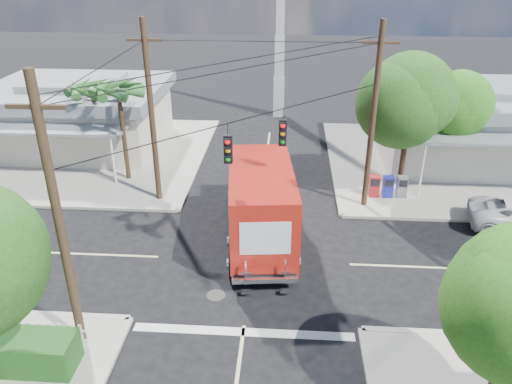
{
  "coord_description": "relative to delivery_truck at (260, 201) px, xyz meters",
  "views": [
    {
      "loc": [
        1.33,
        -17.29,
        11.68
      ],
      "look_at": [
        0.0,
        2.0,
        2.2
      ],
      "focal_mm": 35.0,
      "sensor_mm": 36.0,
      "label": 1
    }
  ],
  "objects": [
    {
      "name": "sidewalk_nw",
      "position": [
        -11.08,
        9.05,
        -1.77
      ],
      "size": [
        14.12,
        14.12,
        0.14
      ],
      "color": "#9F9A90",
      "rests_on": "ground"
    },
    {
      "name": "building_ne",
      "position": [
        12.3,
        10.13,
        0.48
      ],
      "size": [
        11.8,
        10.2,
        4.5
      ],
      "color": "silver",
      "rests_on": "sidewalk_ne"
    },
    {
      "name": "vending_boxes",
      "position": [
        6.3,
        4.37,
        -1.15
      ],
      "size": [
        1.9,
        0.5,
        1.1
      ],
      "color": "#A91B21",
      "rests_on": "sidewalk_ne"
    },
    {
      "name": "tree_ne_front",
      "position": [
        7.01,
        4.93,
        2.93
      ],
      "size": [
        4.21,
        4.14,
        6.66
      ],
      "color": "#422D1C",
      "rests_on": "sidewalk_ne"
    },
    {
      "name": "palm_nw_back",
      "position": [
        -9.7,
        7.17,
        2.83
      ],
      "size": [
        3.01,
        3.08,
        5.19
      ],
      "color": "#422D1C",
      "rests_on": "sidewalk_nw"
    },
    {
      "name": "road_markings",
      "position": [
        -0.2,
        -3.3,
        -1.83
      ],
      "size": [
        32.0,
        32.0,
        0.01
      ],
      "color": "beige",
      "rests_on": "ground"
    },
    {
      "name": "tree_ne_back",
      "position": [
        9.61,
        7.13,
        2.35
      ],
      "size": [
        3.77,
        3.66,
        5.82
      ],
      "color": "#422D1C",
      "rests_on": "sidewalk_ne"
    },
    {
      "name": "radio_tower",
      "position": [
        0.3,
        18.17,
        3.8
      ],
      "size": [
        0.8,
        0.8,
        17.0
      ],
      "color": "silver",
      "rests_on": "ground"
    },
    {
      "name": "building_nw",
      "position": [
        -12.2,
        10.63,
        0.38
      ],
      "size": [
        10.8,
        10.2,
        4.3
      ],
      "color": "beige",
      "rests_on": "sidewalk_nw"
    },
    {
      "name": "delivery_truck",
      "position": [
        0.0,
        0.0,
        0.0
      ],
      "size": [
        3.46,
        8.58,
        3.62
      ],
      "color": "black",
      "rests_on": "ground"
    },
    {
      "name": "palm_nw_front",
      "position": [
        -7.7,
        5.67,
        3.2
      ],
      "size": [
        3.01,
        3.08,
        5.59
      ],
      "color": "#422D1C",
      "rests_on": "sidewalk_nw"
    },
    {
      "name": "sidewalk_ne",
      "position": [
        10.68,
        9.05,
        -1.77
      ],
      "size": [
        14.12,
        14.12,
        0.14
      ],
      "color": "#9F9A90",
      "rests_on": "ground"
    },
    {
      "name": "ground",
      "position": [
        -0.2,
        -1.83,
        -1.84
      ],
      "size": [
        120.0,
        120.0,
        0.0
      ],
      "primitive_type": "plane",
      "color": "black",
      "rests_on": "ground"
    },
    {
      "name": "utility_poles",
      "position": [
        -1.78,
        -0.23,
        2.84
      ],
      "size": [
        12.0,
        10.68,
        9.0
      ],
      "color": "#473321",
      "rests_on": "ground"
    }
  ]
}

